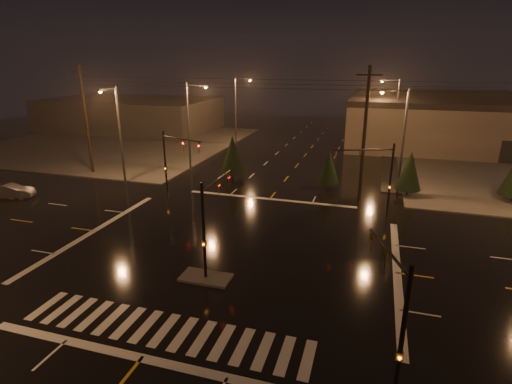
% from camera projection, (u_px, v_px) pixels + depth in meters
% --- Properties ---
extents(ground, '(140.00, 140.00, 0.00)m').
position_uv_depth(ground, '(229.00, 250.00, 27.50)').
color(ground, black).
rests_on(ground, ground).
extents(sidewalk_nw, '(36.00, 36.00, 0.12)m').
position_uv_depth(sidewalk_nw, '(117.00, 142.00, 62.94)').
color(sidewalk_nw, '#46433F').
rests_on(sidewalk_nw, ground).
extents(median_island, '(3.00, 1.60, 0.15)m').
position_uv_depth(median_island, '(206.00, 277.00, 23.84)').
color(median_island, '#46433F').
rests_on(median_island, ground).
extents(crosswalk, '(15.00, 2.60, 0.01)m').
position_uv_depth(crosswalk, '(164.00, 330.00, 19.32)').
color(crosswalk, beige).
rests_on(crosswalk, ground).
extents(stop_bar_near, '(16.00, 0.50, 0.01)m').
position_uv_depth(stop_bar_near, '(142.00, 358.00, 17.50)').
color(stop_bar_near, beige).
rests_on(stop_bar_near, ground).
extents(stop_bar_far, '(16.00, 0.50, 0.01)m').
position_uv_depth(stop_bar_far, '(270.00, 199.00, 37.50)').
color(stop_bar_far, beige).
rests_on(stop_bar_far, ground).
extents(commercial_block, '(30.00, 18.00, 5.60)m').
position_uv_depth(commercial_block, '(131.00, 114.00, 74.35)').
color(commercial_block, '#3D3735').
rests_on(commercial_block, ground).
extents(signal_mast_median, '(0.25, 4.59, 6.00)m').
position_uv_depth(signal_mast_median, '(210.00, 215.00, 23.53)').
color(signal_mast_median, black).
rests_on(signal_mast_median, ground).
extents(signal_mast_ne, '(4.84, 1.86, 6.00)m').
position_uv_depth(signal_mast_ne, '(379.00, 170.00, 32.92)').
color(signal_mast_ne, black).
rests_on(signal_mast_ne, ground).
extents(signal_mast_nw, '(4.84, 1.86, 6.00)m').
position_uv_depth(signal_mast_nw, '(172.00, 155.00, 38.11)').
color(signal_mast_nw, black).
rests_on(signal_mast_nw, ground).
extents(signal_mast_se, '(1.55, 3.87, 6.00)m').
position_uv_depth(signal_mast_se, '(395.00, 310.00, 14.68)').
color(signal_mast_se, black).
rests_on(signal_mast_se, ground).
extents(streetlight_1, '(2.77, 0.32, 10.00)m').
position_uv_depth(streetlight_1, '(191.00, 122.00, 45.09)').
color(streetlight_1, '#38383A').
rests_on(streetlight_1, ground).
extents(streetlight_2, '(2.77, 0.32, 10.00)m').
position_uv_depth(streetlight_2, '(237.00, 106.00, 59.63)').
color(streetlight_2, '#38383A').
rests_on(streetlight_2, ground).
extents(streetlight_3, '(2.77, 0.32, 10.00)m').
position_uv_depth(streetlight_3, '(400.00, 135.00, 37.16)').
color(streetlight_3, '#38383A').
rests_on(streetlight_3, ground).
extents(streetlight_4, '(2.77, 0.32, 10.00)m').
position_uv_depth(streetlight_4, '(394.00, 110.00, 55.33)').
color(streetlight_4, '#38383A').
rests_on(streetlight_4, ground).
extents(streetlight_5, '(0.32, 2.77, 10.00)m').
position_uv_depth(streetlight_5, '(118.00, 129.00, 40.21)').
color(streetlight_5, '#38383A').
rests_on(streetlight_5, ground).
extents(utility_pole_0, '(2.20, 0.32, 12.00)m').
position_uv_depth(utility_pole_0, '(86.00, 120.00, 44.30)').
color(utility_pole_0, black).
rests_on(utility_pole_0, ground).
extents(utility_pole_1, '(2.20, 0.32, 12.00)m').
position_uv_depth(utility_pole_1, '(364.00, 133.00, 36.11)').
color(utility_pole_1, black).
rests_on(utility_pole_1, ground).
extents(conifer_0, '(2.36, 2.36, 4.38)m').
position_uv_depth(conifer_0, '(410.00, 171.00, 37.50)').
color(conifer_0, black).
rests_on(conifer_0, ground).
extents(conifer_3, '(2.62, 2.62, 4.80)m').
position_uv_depth(conifer_3, '(233.00, 154.00, 43.14)').
color(conifer_3, black).
rests_on(conifer_3, ground).
extents(conifer_4, '(2.15, 2.15, 4.05)m').
position_uv_depth(conifer_4, '(329.00, 166.00, 39.59)').
color(conifer_4, black).
rests_on(conifer_4, ground).
extents(car_crossing, '(4.34, 2.96, 1.35)m').
position_uv_depth(car_crossing, '(10.00, 191.00, 37.54)').
color(car_crossing, '#57585F').
rests_on(car_crossing, ground).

